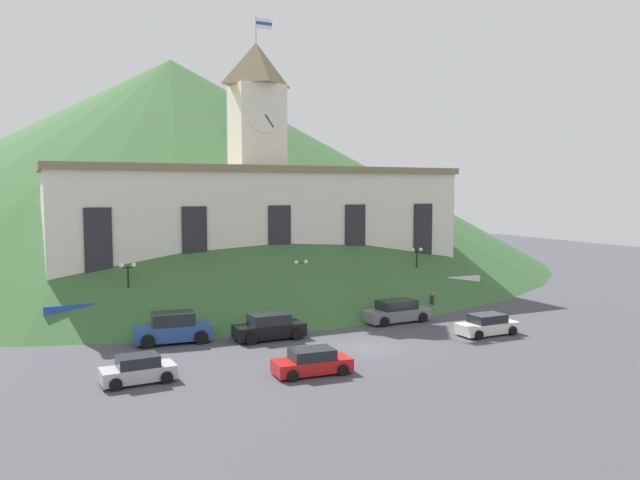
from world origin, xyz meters
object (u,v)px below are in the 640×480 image
at_px(pedestrian, 432,301).
at_px(street_lamp_left, 128,280).
at_px(street_lamp_far_right, 417,262).
at_px(car_red_sedan, 312,362).
at_px(car_blue_van, 173,329).
at_px(car_white_taxi, 487,325).
at_px(car_black_suv, 269,327).
at_px(street_lamp_right, 301,273).
at_px(car_gray_pickup, 396,312).
at_px(car_silver_hatch, 138,370).

bearing_deg(pedestrian, street_lamp_left, 1.69).
height_order(street_lamp_far_right, car_red_sedan, street_lamp_far_right).
bearing_deg(car_red_sedan, street_lamp_far_right, 46.00).
height_order(car_blue_van, pedestrian, car_blue_van).
distance_m(car_blue_van, car_white_taxi, 22.16).
height_order(car_blue_van, car_black_suv, car_blue_van).
bearing_deg(street_lamp_left, car_red_sedan, -66.41).
xyz_separation_m(street_lamp_left, street_lamp_right, (14.32, -0.00, -0.30)).
height_order(street_lamp_left, car_red_sedan, street_lamp_left).
distance_m(street_lamp_far_right, car_gray_pickup, 10.47).
xyz_separation_m(street_lamp_right, pedestrian, (9.92, -5.19, -2.34)).
bearing_deg(street_lamp_left, car_blue_van, -73.69).
height_order(street_lamp_left, car_black_suv, street_lamp_left).
bearing_deg(street_lamp_right, car_white_taxi, -58.32).
bearing_deg(pedestrian, car_red_sedan, 49.52).
bearing_deg(car_white_taxi, pedestrian, -99.31).
relative_size(street_lamp_right, car_silver_hatch, 1.10).
xyz_separation_m(street_lamp_right, car_silver_hatch, (-15.97, -14.66, -2.55)).
bearing_deg(street_lamp_far_right, pedestrian, -110.12).
height_order(street_lamp_left, street_lamp_right, street_lamp_left).
height_order(street_lamp_left, street_lamp_far_right, street_lamp_far_right).
relative_size(car_blue_van, car_white_taxi, 1.17).
relative_size(car_white_taxi, pedestrian, 2.73).
bearing_deg(car_black_suv, car_white_taxi, -20.66).
distance_m(car_white_taxi, pedestrian, 8.78).
bearing_deg(street_lamp_left, car_silver_hatch, -96.39).
bearing_deg(car_gray_pickup, car_white_taxi, 116.88).
distance_m(street_lamp_far_right, car_black_suv, 20.01).
distance_m(street_lamp_far_right, car_white_taxi, 14.54).
height_order(street_lamp_far_right, car_silver_hatch, street_lamp_far_right).
distance_m(car_red_sedan, pedestrian, 20.60).
distance_m(street_lamp_right, car_silver_hatch, 21.82).
distance_m(car_red_sedan, car_black_suv, 8.79).
bearing_deg(car_white_taxi, car_silver_hatch, 1.45).
bearing_deg(street_lamp_far_right, street_lamp_left, 180.00).
relative_size(street_lamp_far_right, pedestrian, 3.00).
bearing_deg(car_red_sedan, car_black_suv, 88.66).
bearing_deg(car_silver_hatch, car_white_taxi, 179.14).
xyz_separation_m(street_lamp_far_right, car_black_suv, (-17.92, -8.46, -2.78)).
bearing_deg(car_gray_pickup, street_lamp_right, -58.35).
distance_m(street_lamp_left, street_lamp_right, 14.33).
bearing_deg(car_silver_hatch, pedestrian, -162.63).
relative_size(car_red_sedan, car_black_suv, 0.91).
distance_m(car_red_sedan, car_white_taxi, 15.72).
bearing_deg(car_white_taxi, street_lamp_right, -58.72).
xyz_separation_m(car_gray_pickup, car_white_taxi, (3.59, -6.46, -0.12)).
bearing_deg(pedestrian, car_black_suv, 25.32).
bearing_deg(car_gray_pickup, street_lamp_left, -23.20).
xyz_separation_m(street_lamp_far_right, car_gray_pickup, (-6.85, -7.41, -2.80)).
bearing_deg(pedestrian, street_lamp_far_right, -96.34).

